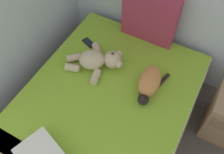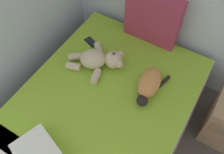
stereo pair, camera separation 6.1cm
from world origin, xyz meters
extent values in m
cube|color=#9E7A56|center=(0.96, 3.07, 0.16)|extent=(1.48, 1.94, 0.31)
cube|color=white|center=(0.96, 3.07, 0.42)|extent=(1.44, 1.88, 0.22)
cube|color=#8CB72D|center=(0.96, 3.13, 0.54)|extent=(1.42, 1.75, 0.02)
cube|color=#A5334C|center=(0.98, 3.95, 0.82)|extent=(0.55, 0.13, 0.53)
ellipsoid|color=#D18447|center=(1.25, 3.38, 0.63)|extent=(0.23, 0.36, 0.15)
sphere|color=black|center=(1.28, 3.19, 0.60)|extent=(0.10, 0.10, 0.10)
cone|color=black|center=(1.30, 3.20, 0.66)|extent=(0.04, 0.04, 0.04)
cone|color=black|center=(1.25, 3.19, 0.66)|extent=(0.04, 0.04, 0.04)
cylinder|color=black|center=(1.35, 3.50, 0.57)|extent=(0.07, 0.16, 0.03)
ellipsoid|color=black|center=(1.23, 3.29, 0.57)|extent=(0.07, 0.11, 0.04)
ellipsoid|color=beige|center=(0.67, 3.34, 0.64)|extent=(0.32, 0.30, 0.17)
sphere|color=beige|center=(0.85, 3.43, 0.64)|extent=(0.17, 0.17, 0.17)
sphere|color=tan|center=(0.85, 3.43, 0.69)|extent=(0.07, 0.07, 0.07)
sphere|color=black|center=(0.85, 3.43, 0.72)|extent=(0.02, 0.02, 0.02)
sphere|color=beige|center=(0.87, 3.52, 0.64)|extent=(0.07, 0.07, 0.07)
sphere|color=beige|center=(0.93, 3.41, 0.64)|extent=(0.07, 0.07, 0.07)
cylinder|color=beige|center=(0.63, 3.51, 0.59)|extent=(0.15, 0.16, 0.07)
cylinder|color=beige|center=(0.48, 3.31, 0.59)|extent=(0.15, 0.14, 0.07)
cylinder|color=beige|center=(0.79, 3.21, 0.59)|extent=(0.10, 0.16, 0.07)
cylinder|color=beige|center=(0.54, 3.20, 0.59)|extent=(0.15, 0.11, 0.07)
cube|color=black|center=(0.49, 3.58, 0.55)|extent=(0.16, 0.12, 0.01)
cube|color=black|center=(0.49, 3.58, 0.56)|extent=(0.14, 0.10, 0.00)
camera|label=1|loc=(1.56, 2.10, 2.48)|focal=40.20mm
camera|label=2|loc=(1.62, 2.13, 2.48)|focal=40.20mm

